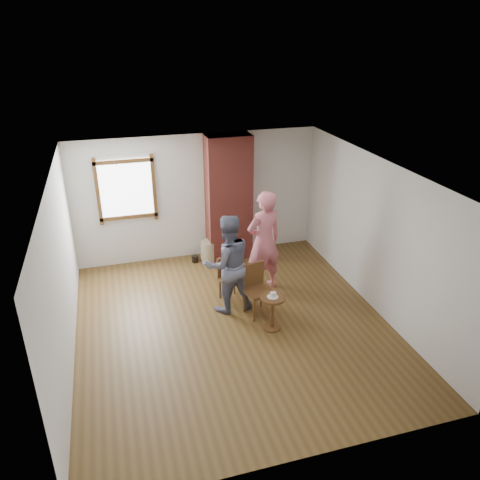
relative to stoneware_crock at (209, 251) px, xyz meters
name	(u,v)px	position (x,y,z in m)	size (l,w,h in m)	color
ground	(233,325)	(-0.13, -2.40, -0.22)	(5.50, 5.50, 0.00)	brown
room_shell	(219,211)	(-0.19, -1.79, 1.59)	(5.04, 5.52, 2.62)	silver
brick_chimney	(229,198)	(0.47, 0.10, 1.08)	(0.90, 0.50, 2.60)	#A04138
stoneware_crock	(209,251)	(0.00, 0.00, 0.00)	(0.34, 0.34, 0.44)	tan
dark_pot	(195,259)	(-0.29, 0.00, -0.15)	(0.14, 0.14, 0.14)	black
dining_chair_left	(229,276)	(0.03, -1.57, 0.23)	(0.46, 0.46, 0.80)	brown
dining_chair_right	(256,287)	(0.34, -2.13, 0.28)	(0.50, 0.50, 0.89)	brown
side_table	(272,307)	(0.45, -2.66, 0.18)	(0.40, 0.40, 0.60)	brown
cake_plate	(273,297)	(0.45, -2.66, 0.39)	(0.18, 0.18, 0.01)	white
cake_slice	(273,295)	(0.46, -2.66, 0.42)	(0.08, 0.07, 0.06)	white
man	(228,264)	(-0.08, -1.89, 0.66)	(0.85, 0.66, 1.75)	#121433
person_pink	(264,241)	(0.73, -1.38, 0.74)	(0.70, 0.46, 1.92)	#CF6775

